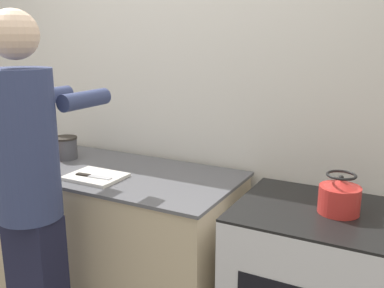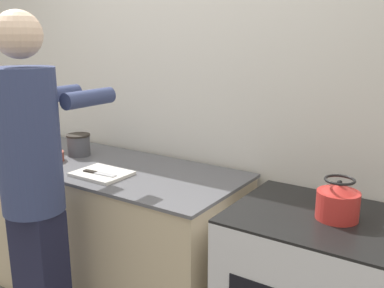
% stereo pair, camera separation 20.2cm
% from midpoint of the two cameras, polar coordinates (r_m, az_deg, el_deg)
% --- Properties ---
extents(wall_back, '(8.00, 0.05, 2.60)m').
position_cam_midpoint_polar(wall_back, '(2.65, -2.99, 6.26)').
color(wall_back, silver).
rests_on(wall_back, ground_plane).
extents(counter, '(1.77, 0.71, 0.90)m').
position_cam_midpoint_polar(counter, '(2.82, -14.50, -11.79)').
color(counter, '#C6B28E').
rests_on(counter, ground_plane).
extents(person, '(0.33, 0.58, 1.78)m').
position_cam_midpoint_polar(person, '(2.18, -23.29, -5.15)').
color(person, '#1B1C34').
rests_on(person, ground_plane).
extents(cutting_board, '(0.30, 0.24, 0.02)m').
position_cam_midpoint_polar(cutting_board, '(2.45, -15.09, -4.26)').
color(cutting_board, silver).
rests_on(cutting_board, counter).
extents(knife, '(0.22, 0.05, 0.01)m').
position_cam_midpoint_polar(knife, '(2.42, -15.48, -4.19)').
color(knife, silver).
rests_on(knife, cutting_board).
extents(kettle, '(0.18, 0.18, 0.18)m').
position_cam_midpoint_polar(kettle, '(1.97, 16.33, -6.79)').
color(kettle, red).
rests_on(kettle, oven).
extents(bowl_prep, '(0.18, 0.18, 0.06)m').
position_cam_midpoint_polar(bowl_prep, '(2.80, -22.10, -2.10)').
color(bowl_prep, '#9E4738').
rests_on(bowl_prep, counter).
extents(canister_jar, '(0.15, 0.15, 0.14)m').
position_cam_midpoint_polar(canister_jar, '(2.87, -18.48, -0.50)').
color(canister_jar, '#4C4C51').
rests_on(canister_jar, counter).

